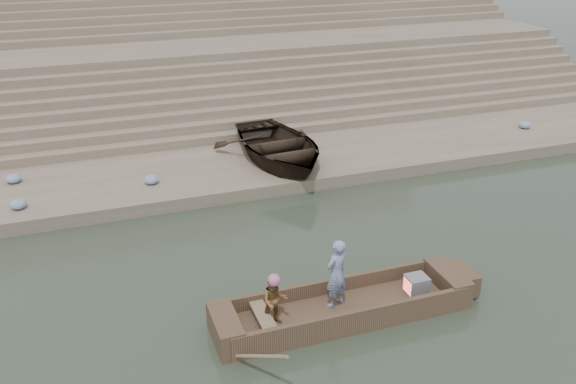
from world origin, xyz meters
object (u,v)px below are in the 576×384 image
standing_man (336,273)px  television (416,285)px  beached_rowboat (279,146)px  rowing_man (274,301)px  main_rowboat (343,312)px

standing_man → television: size_ratio=3.39×
television → beached_rowboat: (-0.50, 7.95, 0.48)m
rowing_man → television: 3.29m
television → main_rowboat: bearing=180.0°
main_rowboat → beached_rowboat: size_ratio=1.03×
main_rowboat → beached_rowboat: (1.25, 7.95, 0.79)m
rowing_man → beached_rowboat: beached_rowboat is taller
main_rowboat → rowing_man: (-1.53, -0.02, 0.65)m
main_rowboat → rowing_man: rowing_man is taller
main_rowboat → standing_man: bearing=125.7°
rowing_man → beached_rowboat: (2.78, 7.97, 0.14)m
main_rowboat → television: bearing=0.0°
television → rowing_man: bearing=-179.7°
main_rowboat → television: size_ratio=10.87×
standing_man → television: 1.95m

